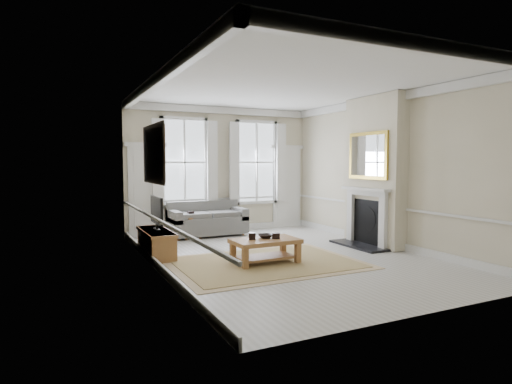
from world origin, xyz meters
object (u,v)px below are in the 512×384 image
sofa (207,221)px  coffee_table (265,243)px  side_table (191,221)px  tv_stand (156,243)px

sofa → coffee_table: size_ratio=1.56×
sofa → side_table: (-0.49, -0.22, 0.06)m
coffee_table → tv_stand: tv_stand is taller
coffee_table → tv_stand: bearing=137.2°
sofa → side_table: 0.54m
sofa → coffee_table: sofa is taller
side_table → tv_stand: size_ratio=0.39×
side_table → tv_stand: side_table is taller
side_table → coffee_table: bearing=-81.9°
sofa → tv_stand: bearing=-132.5°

